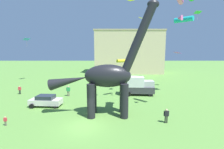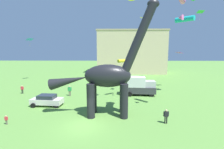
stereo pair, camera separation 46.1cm
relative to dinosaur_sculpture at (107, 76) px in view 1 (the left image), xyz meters
The scene contains 15 objects.
ground_plane 5.98m from the dinosaur_sculpture, 127.83° to the right, with size 240.00×240.00×0.00m, color #5B8E3D.
dinosaur_sculpture is the anchor object (origin of this frame).
parked_sedan_left 9.85m from the dinosaur_sculpture, 160.50° to the left, with size 4.32×2.08×1.55m.
parked_box_truck 10.59m from the dinosaur_sculpture, 61.33° to the left, with size 5.73×2.49×3.20m.
person_vendor_side 11.37m from the dinosaur_sculpture, 164.57° to the right, with size 0.37×0.16×0.99m.
person_strolling_adult 18.71m from the dinosaur_sculpture, 149.43° to the left, with size 0.56×0.25×1.49m.
person_near_flyer 11.16m from the dinosaur_sculpture, 130.32° to the left, with size 0.66×0.29×1.75m.
person_watching_child 7.60m from the dinosaur_sculpture, 19.25° to the right, with size 0.58×0.25×1.54m.
kite_drifting 7.76m from the dinosaur_sculpture, 72.87° to the left, with size 1.89×1.97×0.56m.
kite_apex 16.48m from the dinosaur_sculpture, 41.16° to the left, with size 1.32×1.55×0.26m.
kite_far_left 13.12m from the dinosaur_sculpture, 59.18° to the left, with size 1.00×1.10×1.12m.
kite_trailing 11.25m from the dinosaur_sculpture, 10.14° to the left, with size 2.26×2.25×0.64m.
kite_high_right 31.03m from the dinosaur_sculpture, 133.01° to the left, with size 1.75×1.95×2.10m.
kite_far_right 22.68m from the dinosaur_sculpture, 37.15° to the left, with size 1.30×1.00×1.57m.
background_building_block 40.15m from the dinosaur_sculpture, 80.94° to the left, with size 23.51×11.64×14.72m.
Camera 1 is at (2.82, -15.03, 7.41)m, focal length 25.39 mm.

